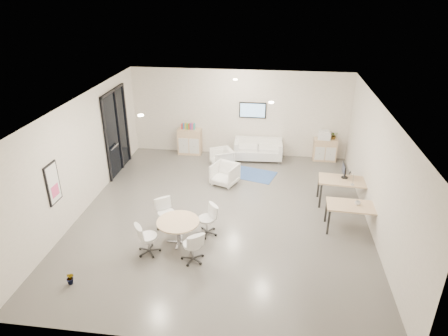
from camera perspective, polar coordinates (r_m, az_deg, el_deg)
room_shell at (r=10.67m, az=-0.17°, el=0.67°), size 9.60×10.60×4.80m
glass_door at (r=13.97m, az=-15.10°, el=5.38°), size 0.09×1.90×2.85m
artwork at (r=10.59m, az=-23.25°, el=-2.05°), size 0.05×0.54×1.04m
wall_tv at (r=14.74m, az=4.11°, el=8.24°), size 0.98×0.06×0.58m
ceiling_spots at (r=10.94m, az=-0.64°, el=10.09°), size 3.14×4.14×0.03m
sideboard_left at (r=15.26m, az=-4.89°, el=3.80°), size 0.88×0.45×0.99m
sideboard_right at (r=15.11m, az=14.21°, el=2.56°), size 0.83×0.40×0.83m
books at (r=15.06m, az=-5.14°, el=5.95°), size 0.50×0.14×0.22m
printer at (r=14.90m, az=14.16°, el=4.59°), size 0.50×0.43×0.32m
loveseat at (r=14.82m, az=4.90°, el=2.56°), size 1.77×0.94×0.65m
blue_rug at (r=13.73m, az=4.07°, el=-0.91°), size 1.73×1.39×0.01m
armchair_left at (r=14.15m, az=-0.32°, el=1.56°), size 0.91×0.93×0.72m
armchair_right at (r=12.91m, az=0.11°, el=-0.74°), size 0.96×0.93×0.77m
desk_rear at (r=12.15m, az=16.89°, el=-1.99°), size 1.56×0.88×0.78m
desk_front at (r=10.98m, az=18.11°, el=-5.44°), size 1.45×0.78×0.74m
monitor at (r=12.14m, az=16.79°, el=-0.33°), size 0.20×0.50×0.44m
round_table at (r=10.05m, az=-6.57°, el=-7.96°), size 1.06×1.06×0.65m
meeting_chairs at (r=10.13m, az=-6.53°, el=-8.67°), size 2.08×2.08×0.82m
plant_cabinet at (r=14.98m, az=15.42°, el=4.40°), size 0.33×0.35×0.22m
plant_floor at (r=9.65m, az=-21.01°, el=-14.90°), size 0.24×0.36×0.15m
cup at (r=10.96m, az=18.58°, el=-4.71°), size 0.14×0.12×0.13m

